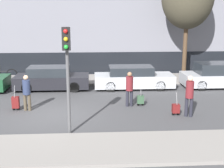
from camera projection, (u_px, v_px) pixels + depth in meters
ground_plane at (53, 115)px, 13.87m from camera, size 80.00×80.00×0.00m
sidewalk_near at (39, 150)px, 10.21m from camera, size 28.00×2.50×0.12m
sidewalk_far at (65, 80)px, 20.66m from camera, size 28.00×3.00×0.12m
building_facade at (67, 7)px, 23.24m from camera, size 28.00×3.21×9.70m
parked_car_1 at (51, 79)px, 18.28m from camera, size 4.29×1.74×1.35m
parked_car_2 at (133, 78)px, 18.53m from camera, size 4.66×1.71×1.33m
parked_car_3 at (219, 76)px, 18.86m from camera, size 4.53×1.89×1.48m
pedestrian_left at (27, 91)px, 14.26m from camera, size 0.35×0.34×1.67m
trolley_left at (16, 102)px, 14.42m from camera, size 0.34×0.29×1.19m
pedestrian_center at (129, 87)px, 14.92m from camera, size 0.35×0.34×1.69m
trolley_center at (140, 100)px, 15.14m from camera, size 0.34×0.29×1.04m
pedestrian_right at (190, 93)px, 13.42m from camera, size 0.34×0.34×1.82m
trolley_right at (176, 109)px, 13.74m from camera, size 0.34×0.29×1.05m
traffic_light at (67, 60)px, 10.99m from camera, size 0.28×0.47×3.97m
parked_bicycle at (4, 74)px, 20.32m from camera, size 1.77×0.06×0.96m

